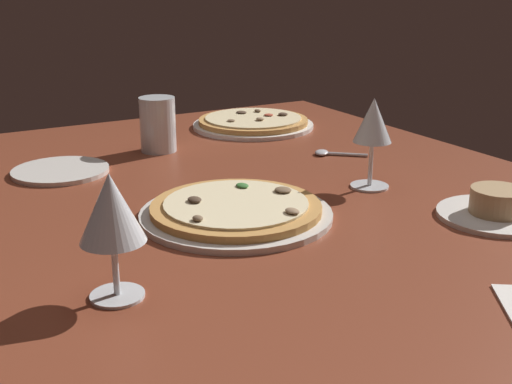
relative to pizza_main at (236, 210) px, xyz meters
The scene contains 9 objects.
dining_table 10.20cm from the pizza_main, 110.02° to the left, with size 150.00×110.00×4.00cm, color brown.
pizza_main is the anchor object (origin of this frame).
pizza_side 63.78cm from the pizza_main, 148.36° to the left, with size 30.01×30.01×3.33cm.
ramekin_on_saucer 41.17cm from the pizza_main, 60.35° to the left, with size 18.49×18.49×4.82cm.
wine_glass_far 30.13cm from the pizza_main, 93.73° to the left, with size 6.91×6.91×16.27cm.
wine_glass_near 31.73cm from the pizza_main, 55.89° to the right, with size 7.83×7.83×15.54cm.
water_glass 44.83cm from the pizza_main, behind, with size 7.68×7.68×11.71cm.
side_plate 42.34cm from the pizza_main, 154.41° to the right, with size 18.47×18.47×0.90cm, color silver.
spoon 41.76cm from the pizza_main, 124.25° to the left, with size 9.03×9.95×1.00cm.
Camera 1 is at (90.44, -54.64, 41.08)cm, focal length 46.44 mm.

